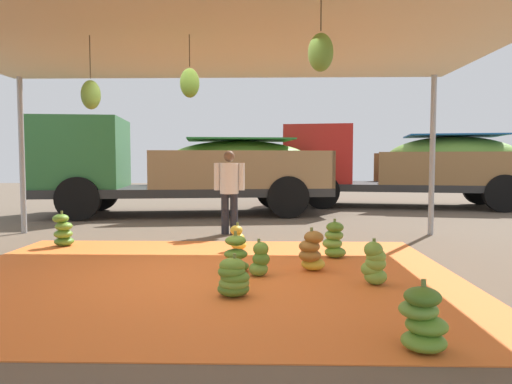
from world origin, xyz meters
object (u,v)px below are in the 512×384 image
Objects in this scene: banana_bunch_8 at (63,231)px; banana_bunch_9 at (236,255)px; banana_bunch_7 at (260,260)px; cargo_truck_far at (401,163)px; banana_bunch_5 at (334,241)px; banana_bunch_2 at (312,252)px; cargo_truck_main at (178,166)px; worker_0 at (229,186)px; banana_bunch_6 at (238,239)px; banana_bunch_0 at (233,278)px; banana_bunch_1 at (423,321)px; banana_bunch_3 at (374,264)px.

banana_bunch_8 reaches higher than banana_bunch_9.
cargo_truck_far reaches higher than banana_bunch_7.
banana_bunch_5 is at bearing -111.55° from cargo_truck_far.
banana_bunch_2 is at bearing -23.10° from banana_bunch_8.
cargo_truck_main is at bearing 108.57° from banana_bunch_7.
cargo_truck_far is at bearing 49.67° from worker_0.
cargo_truck_far is (4.39, 7.11, 1.09)m from banana_bunch_6.
banana_bunch_2 reaches higher than banana_bunch_9.
banana_bunch_8 reaches higher than banana_bunch_7.
banana_bunch_7 is 0.79× the size of banana_bunch_8.
banana_bunch_5 reaches higher than banana_bunch_6.
banana_bunch_0 is 1.97m from banana_bunch_1.
worker_0 is at bearing 127.55° from banana_bunch_5.
banana_bunch_9 is at bearing 122.22° from banana_bunch_1.
banana_bunch_5 is 4.26m from banana_bunch_8.
banana_bunch_9 is at bearing -145.53° from banana_bunch_5.
banana_bunch_1 is at bearing -67.54° from banana_bunch_6.
banana_bunch_2 is 1.05× the size of banana_bunch_3.
banana_bunch_6 is at bearing -81.05° from worker_0.
banana_bunch_2 is 3.29m from worker_0.
banana_bunch_5 is 1.24× the size of banana_bunch_7.
banana_bunch_6 is at bearing 102.61° from banana_bunch_7.
banana_bunch_7 is (-1.20, 2.17, -0.02)m from banana_bunch_1.
banana_bunch_0 is 10.55m from cargo_truck_far.
cargo_truck_main is at bearing 114.34° from banana_bunch_2.
banana_bunch_8 reaches higher than banana_bunch_5.
banana_bunch_5 is 0.07× the size of cargo_truck_far.
cargo_truck_main is at bearing 110.46° from banana_bunch_6.
banana_bunch_5 is at bearing 64.83° from banana_bunch_2.
banana_bunch_6 is at bearing 126.59° from banana_bunch_2.
cargo_truck_main is 1.01× the size of cargo_truck_far.
banana_bunch_7 is (0.25, 0.84, 0.01)m from banana_bunch_0.
banana_bunch_9 reaches higher than banana_bunch_6.
cargo_truck_far is at bearing 65.90° from banana_bunch_0.
banana_bunch_9 is at bearing -73.28° from cargo_truck_main.
banana_bunch_5 reaches higher than banana_bunch_1.
banana_bunch_1 is 2.48m from banana_bunch_7.
banana_bunch_9 is at bearing 144.03° from banana_bunch_7.
cargo_truck_far reaches higher than banana_bunch_6.
banana_bunch_0 is 2.47m from banana_bunch_6.
banana_bunch_2 is at bearing 51.86° from banana_bunch_0.
banana_bunch_3 is at bearing -63.41° from cargo_truck_main.
banana_bunch_1 is at bearing -76.84° from banana_bunch_2.
banana_bunch_8 reaches higher than banana_bunch_6.
banana_bunch_5 reaches higher than banana_bunch_2.
cargo_truck_main is at bearing 120.73° from banana_bunch_5.
banana_bunch_1 is 1.00× the size of banana_bunch_3.
cargo_truck_main is (-1.90, 6.32, 1.02)m from banana_bunch_9.
cargo_truck_main is 4.75× the size of worker_0.
banana_bunch_8 is at bearing 148.93° from banana_bunch_7.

